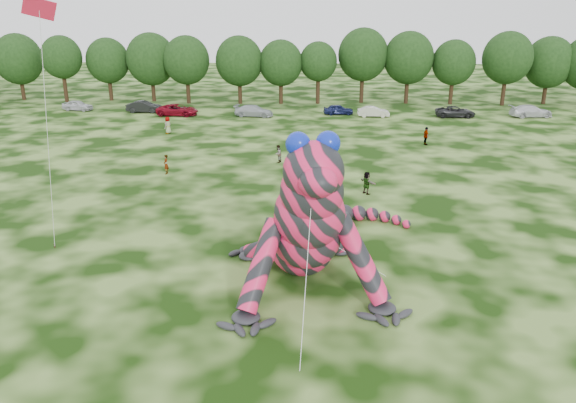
# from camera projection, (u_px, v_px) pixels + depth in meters

# --- Properties ---
(ground) EXTENTS (240.00, 240.00, 0.00)m
(ground) POSITION_uv_depth(u_px,v_px,m) (295.00, 296.00, 26.76)
(ground) COLOR #16330A
(ground) RESTS_ON ground
(inflatable_gecko) EXTENTS (16.41, 18.49, 8.15)m
(inflatable_gecko) POSITION_uv_depth(u_px,v_px,m) (299.00, 194.00, 28.50)
(inflatable_gecko) COLOR #ED2057
(inflatable_gecko) RESTS_ON ground
(flying_kite) EXTENTS (2.97, 2.89, 13.80)m
(flying_kite) POSITION_uv_depth(u_px,v_px,m) (40.00, 27.00, 25.99)
(flying_kite) COLOR red
(flying_kite) RESTS_ON ground
(tree_2) EXTENTS (7.04, 6.34, 9.64)m
(tree_2) POSITION_uv_depth(u_px,v_px,m) (19.00, 67.00, 82.69)
(tree_2) COLOR black
(tree_2) RESTS_ON ground
(tree_3) EXTENTS (5.81, 5.23, 9.44)m
(tree_3) POSITION_uv_depth(u_px,v_px,m) (63.00, 69.00, 80.78)
(tree_3) COLOR black
(tree_3) RESTS_ON ground
(tree_4) EXTENTS (6.22, 5.60, 9.06)m
(tree_4) POSITION_uv_depth(u_px,v_px,m) (108.00, 69.00, 82.11)
(tree_4) COLOR black
(tree_4) RESTS_ON ground
(tree_5) EXTENTS (7.16, 6.44, 9.80)m
(tree_5) POSITION_uv_depth(u_px,v_px,m) (152.00, 67.00, 81.42)
(tree_5) COLOR black
(tree_5) RESTS_ON ground
(tree_6) EXTENTS (6.52, 5.86, 9.49)m
(tree_6) POSITION_uv_depth(u_px,v_px,m) (187.00, 70.00, 79.55)
(tree_6) COLOR black
(tree_6) RESTS_ON ground
(tree_7) EXTENTS (6.68, 6.01, 9.48)m
(tree_7) POSITION_uv_depth(u_px,v_px,m) (239.00, 70.00, 79.31)
(tree_7) COLOR black
(tree_7) RESTS_ON ground
(tree_8) EXTENTS (6.14, 5.53, 8.94)m
(tree_8) POSITION_uv_depth(u_px,v_px,m) (281.00, 72.00, 79.30)
(tree_8) COLOR black
(tree_8) RESTS_ON ground
(tree_9) EXTENTS (5.27, 4.74, 8.68)m
(tree_9) POSITION_uv_depth(u_px,v_px,m) (318.00, 73.00, 79.43)
(tree_9) COLOR black
(tree_9) RESTS_ON ground
(tree_10) EXTENTS (7.09, 6.38, 10.50)m
(tree_10) POSITION_uv_depth(u_px,v_px,m) (363.00, 66.00, 80.00)
(tree_10) COLOR black
(tree_10) RESTS_ON ground
(tree_11) EXTENTS (7.01, 6.31, 10.07)m
(tree_11) POSITION_uv_depth(u_px,v_px,m) (408.00, 68.00, 79.40)
(tree_11) COLOR black
(tree_11) RESTS_ON ground
(tree_12) EXTENTS (5.99, 5.39, 8.97)m
(tree_12) POSITION_uv_depth(u_px,v_px,m) (453.00, 72.00, 78.86)
(tree_12) COLOR black
(tree_12) RESTS_ON ground
(tree_13) EXTENTS (6.83, 6.15, 10.13)m
(tree_13) POSITION_uv_depth(u_px,v_px,m) (506.00, 69.00, 77.75)
(tree_13) COLOR black
(tree_13) RESTS_ON ground
(tree_14) EXTENTS (6.82, 6.14, 9.40)m
(tree_14) POSITION_uv_depth(u_px,v_px,m) (548.00, 70.00, 79.08)
(tree_14) COLOR black
(tree_14) RESTS_ON ground
(car_0) EXTENTS (4.27, 2.31, 1.38)m
(car_0) POSITION_uv_depth(u_px,v_px,m) (78.00, 105.00, 75.08)
(car_0) COLOR silver
(car_0) RESTS_ON ground
(car_1) EXTENTS (4.61, 1.81, 1.50)m
(car_1) POSITION_uv_depth(u_px,v_px,m) (144.00, 107.00, 73.66)
(car_1) COLOR black
(car_1) RESTS_ON ground
(car_2) EXTENTS (5.47, 2.92, 1.46)m
(car_2) POSITION_uv_depth(u_px,v_px,m) (177.00, 110.00, 71.50)
(car_2) COLOR maroon
(car_2) RESTS_ON ground
(car_3) EXTENTS (5.16, 2.76, 1.42)m
(car_3) POSITION_uv_depth(u_px,v_px,m) (254.00, 111.00, 70.93)
(car_3) COLOR #A9ADB3
(car_3) RESTS_ON ground
(car_4) EXTENTS (3.97, 1.95, 1.30)m
(car_4) POSITION_uv_depth(u_px,v_px,m) (338.00, 109.00, 72.28)
(car_4) COLOR #131A46
(car_4) RESTS_ON ground
(car_5) EXTENTS (3.98, 1.41, 1.31)m
(car_5) POSITION_uv_depth(u_px,v_px,m) (373.00, 112.00, 70.68)
(car_5) COLOR beige
(car_5) RESTS_ON ground
(car_6) EXTENTS (4.93, 2.31, 1.37)m
(car_6) POSITION_uv_depth(u_px,v_px,m) (455.00, 112.00, 70.52)
(car_6) COLOR black
(car_6) RESTS_ON ground
(car_7) EXTENTS (5.44, 2.72, 1.52)m
(car_7) POSITION_uv_depth(u_px,v_px,m) (531.00, 111.00, 70.46)
(car_7) COLOR silver
(car_7) RESTS_ON ground
(spectator_5) EXTENTS (1.33, 1.55, 1.68)m
(spectator_5) POSITION_uv_depth(u_px,v_px,m) (367.00, 183.00, 41.27)
(spectator_5) COLOR gray
(spectator_5) RESTS_ON ground
(spectator_3) EXTENTS (0.64, 1.13, 1.82)m
(spectator_3) POSITION_uv_depth(u_px,v_px,m) (426.00, 136.00, 56.06)
(spectator_3) COLOR gray
(spectator_3) RESTS_ON ground
(spectator_0) EXTENTS (0.39, 0.59, 1.61)m
(spectator_0) POSITION_uv_depth(u_px,v_px,m) (166.00, 164.00, 46.27)
(spectator_0) COLOR gray
(spectator_0) RESTS_ON ground
(spectator_1) EXTENTS (0.86, 0.95, 1.60)m
(spectator_1) POSITION_uv_depth(u_px,v_px,m) (278.00, 154.00, 49.65)
(spectator_1) COLOR gray
(spectator_1) RESTS_ON ground
(spectator_4) EXTENTS (0.90, 1.06, 1.84)m
(spectator_4) POSITION_uv_depth(u_px,v_px,m) (168.00, 125.00, 61.22)
(spectator_4) COLOR gray
(spectator_4) RESTS_ON ground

